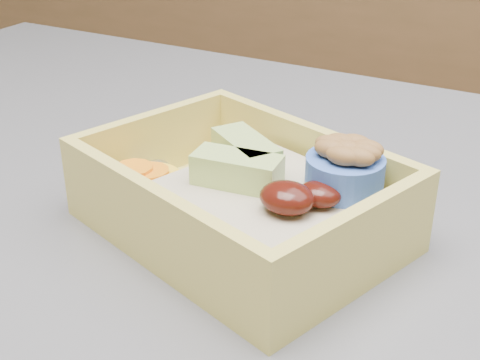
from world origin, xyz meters
The scene contains 1 object.
bento_box centered at (-0.14, 0.01, 0.94)m, with size 0.20×0.17×0.06m.
Camera 1 is at (0.01, -0.28, 1.12)m, focal length 50.00 mm.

